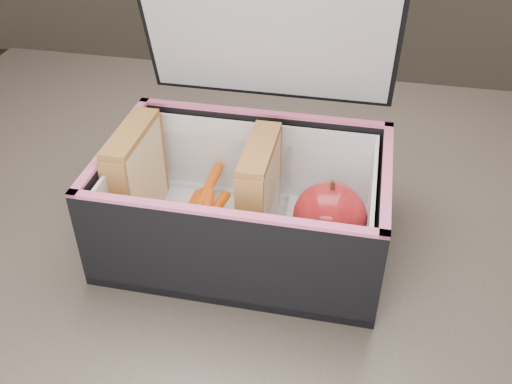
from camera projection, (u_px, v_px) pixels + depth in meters
kitchen_table at (279, 267)px, 0.75m from camera, size 1.20×0.80×0.75m
lunch_bag at (246, 194)px, 0.61m from camera, size 0.30×0.25×0.30m
plastic_tub at (198, 197)px, 0.63m from camera, size 0.19×0.13×0.08m
sandwich_left at (137, 175)px, 0.63m from camera, size 0.03×0.10×0.11m
sandwich_right at (259, 190)px, 0.61m from camera, size 0.03×0.10×0.11m
carrot_sticks at (196, 215)px, 0.64m from camera, size 0.06×0.15×0.03m
paper_napkin at (328, 243)px, 0.62m from camera, size 0.08×0.08×0.01m
red_apple at (330, 216)px, 0.60m from camera, size 0.08×0.08×0.08m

